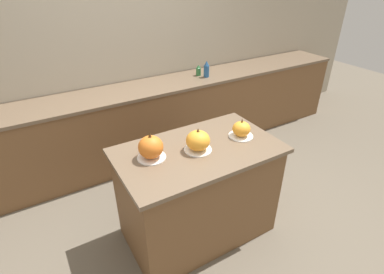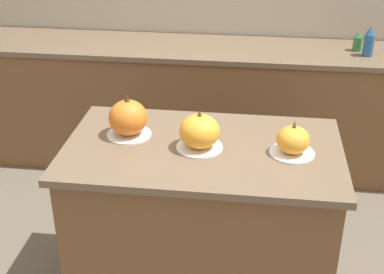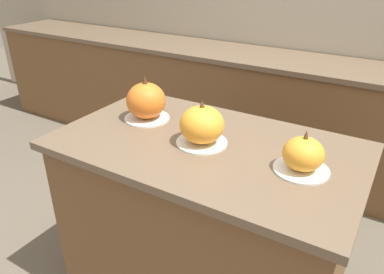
# 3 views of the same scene
# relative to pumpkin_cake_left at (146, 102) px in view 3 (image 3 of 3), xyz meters

# --- Properties ---
(wall_back) EXTENTS (8.00, 0.06, 2.50)m
(wall_back) POSITION_rel_pumpkin_cake_left_xyz_m (0.37, 1.67, 0.27)
(wall_back) COLOR #B2A893
(wall_back) RESTS_ON ground_plane
(kitchen_island) EXTENTS (1.29, 0.76, 0.89)m
(kitchen_island) POSITION_rel_pumpkin_cake_left_xyz_m (0.37, -0.07, -0.53)
(kitchen_island) COLOR brown
(kitchen_island) RESTS_ON ground_plane
(back_counter) EXTENTS (6.00, 0.60, 0.92)m
(back_counter) POSITION_rel_pumpkin_cake_left_xyz_m (0.37, 1.34, -0.52)
(back_counter) COLOR brown
(back_counter) RESTS_ON ground_plane
(pumpkin_cake_left) EXTENTS (0.22, 0.22, 0.22)m
(pumpkin_cake_left) POSITION_rel_pumpkin_cake_left_xyz_m (0.00, 0.00, 0.00)
(pumpkin_cake_left) COLOR white
(pumpkin_cake_left) RESTS_ON kitchen_island
(pumpkin_cake_center) EXTENTS (0.22, 0.22, 0.19)m
(pumpkin_cake_center) POSITION_rel_pumpkin_cake_left_xyz_m (0.35, -0.09, -0.01)
(pumpkin_cake_center) COLOR white
(pumpkin_cake_center) RESTS_ON kitchen_island
(pumpkin_cake_right) EXTENTS (0.21, 0.21, 0.16)m
(pumpkin_cake_right) POSITION_rel_pumpkin_cake_left_xyz_m (0.77, -0.09, -0.02)
(pumpkin_cake_right) COLOR white
(pumpkin_cake_right) RESTS_ON kitchen_island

